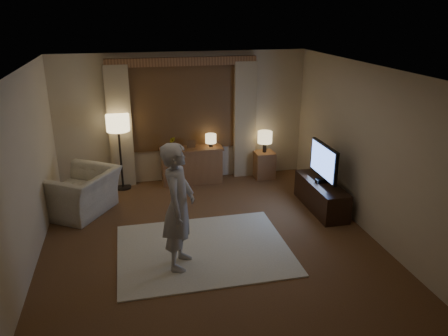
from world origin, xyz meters
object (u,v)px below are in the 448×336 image
object	(u,v)px
armchair	(81,193)
side_table	(264,165)
tv_stand	(321,196)
person	(179,207)
sideboard	(192,166)

from	to	relation	value
armchair	side_table	world-z (taller)	armchair
tv_stand	side_table	bearing A→B (deg)	107.07
person	tv_stand	bearing A→B (deg)	-43.87
person	side_table	bearing A→B (deg)	-15.41
sideboard	side_table	bearing A→B (deg)	-1.88
person	armchair	bearing A→B (deg)	55.98
sideboard	side_table	xyz separation A→B (m)	(1.53, -0.05, -0.07)
side_table	tv_stand	world-z (taller)	side_table
side_table	person	distance (m)	3.73
armchair	side_table	bearing A→B (deg)	137.14
sideboard	armchair	bearing A→B (deg)	-154.92
armchair	person	bearing A→B (deg)	68.22
side_table	tv_stand	distance (m)	1.77
armchair	side_table	xyz separation A→B (m)	(3.62, 0.93, -0.10)
sideboard	armchair	xyz separation A→B (m)	(-2.09, -0.98, 0.03)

